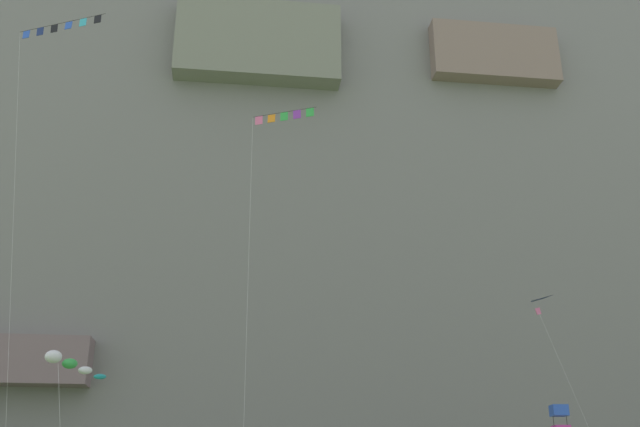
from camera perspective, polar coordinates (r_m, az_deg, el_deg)
name	(u,v)px	position (r m, az deg, el deg)	size (l,w,h in m)	color
cliff_face	(252,149)	(85.60, -5.43, 5.10)	(180.00, 27.58, 81.64)	slate
kite_banner_mid_left	(59,40)	(54.86, -20.09, 12.82)	(6.52, 6.69, 34.00)	black
kite_windsock_high_right	(68,363)	(38.53, -19.39, -11.19)	(3.05, 7.81, 9.32)	white
kite_banner_high_center	(281,134)	(42.10, -3.11, 6.35)	(3.67, 3.79, 23.86)	black
kite_delta_mid_center	(534,312)	(54.79, 16.64, -7.50)	(4.24, 4.98, 15.48)	navy
kite_box_low_center	(560,421)	(51.62, 18.58, -15.38)	(1.86, 4.66, 8.23)	blue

